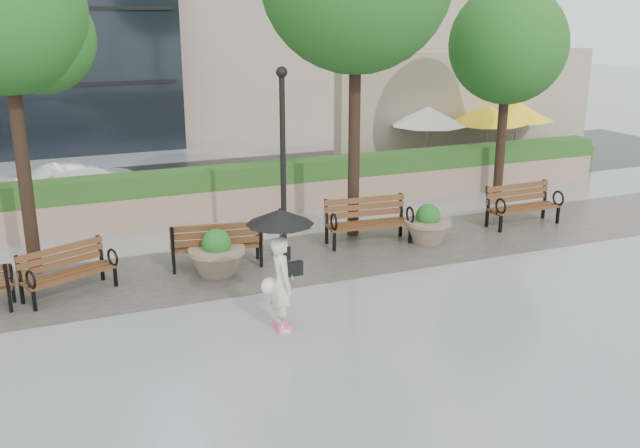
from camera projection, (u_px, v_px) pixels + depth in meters
name	position (u px, v px, depth m)	size (l,w,h in m)	color
ground	(334.00, 313.00, 13.09)	(100.00, 100.00, 0.00)	gray
cobble_strip	(280.00, 261.00, 15.74)	(28.00, 3.20, 0.01)	#383330
hedge_wall	(230.00, 192.00, 19.09)	(24.00, 0.80, 1.35)	#9B7D64
cafe_wall	(469.00, 110.00, 24.85)	(10.00, 0.60, 4.00)	tan
cafe_hedge	(491.00, 167.00, 23.16)	(8.00, 0.50, 0.90)	#23501A
asphalt_street	(196.00, 184.00, 22.81)	(40.00, 7.00, 0.00)	black
bench_1	(70.00, 281.00, 13.82)	(1.90, 1.37, 0.95)	brown
bench_2	(217.00, 253.00, 15.35)	(2.04, 1.07, 1.04)	brown
bench_3	(368.00, 231.00, 16.86)	(2.07, 0.96, 1.08)	brown
bench_4	(523.00, 214.00, 18.32)	(1.98, 0.85, 1.04)	brown
planter_left	(217.00, 257.00, 14.88)	(1.19, 1.19, 1.00)	#7F6B56
planter_right	(428.00, 227.00, 16.96)	(1.13, 1.13, 0.94)	#7F6B56
lamppost	(283.00, 178.00, 15.32)	(0.28, 0.28, 4.23)	black
tree_0	(14.00, 21.00, 13.72)	(3.24, 3.11, 6.83)	black
tree_2	(511.00, 49.00, 20.28)	(3.45, 3.35, 6.07)	black
patio_umb_white	(428.00, 116.00, 23.32)	(2.50, 2.50, 2.30)	black
patio_umb_yellow_a	(488.00, 115.00, 23.66)	(2.50, 2.50, 2.30)	black
patio_umb_yellow_b	(517.00, 111.00, 24.48)	(2.50, 2.50, 2.30)	black
car_right	(82.00, 184.00, 20.26)	(1.26, 3.61, 1.19)	white
pedestrian	(281.00, 258.00, 12.08)	(1.17, 1.17, 2.14)	beige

